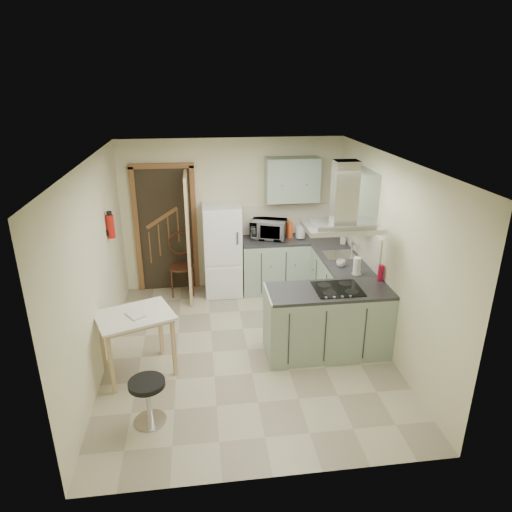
{
  "coord_description": "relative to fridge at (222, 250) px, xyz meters",
  "views": [
    {
      "loc": [
        -0.55,
        -5.16,
        3.36
      ],
      "look_at": [
        0.18,
        0.45,
        1.15
      ],
      "focal_mm": 32.0,
      "sensor_mm": 36.0,
      "label": 1
    }
  ],
  "objects": [
    {
      "name": "hob",
      "position": [
        1.32,
        -1.98,
        0.16
      ],
      "size": [
        0.58,
        0.5,
        0.01
      ],
      "primitive_type": "cube",
      "color": "black",
      "rests_on": "peninsula"
    },
    {
      "name": "wall_cabinet_right",
      "position": [
        1.82,
        -0.95,
        1.1
      ],
      "size": [
        0.35,
        0.9,
        0.7
      ],
      "primitive_type": "cube",
      "color": "#9EB2A0",
      "rests_on": "right_wall"
    },
    {
      "name": "red_bottle",
      "position": [
        1.95,
        -1.79,
        0.26
      ],
      "size": [
        0.09,
        0.09,
        0.21
      ],
      "primitive_type": "cylinder",
      "rotation": [
        0.0,
        0.0,
        -0.17
      ],
      "color": "maroon",
      "rests_on": "peninsula"
    },
    {
      "name": "splashback",
      "position": [
        1.16,
        0.29,
        0.4
      ],
      "size": [
        1.68,
        0.02,
        0.5
      ],
      "primitive_type": "cube",
      "color": "beige",
      "rests_on": "counter_back"
    },
    {
      "name": "paper_towel",
      "position": [
        1.71,
        -1.56,
        0.28
      ],
      "size": [
        0.12,
        0.12,
        0.25
      ],
      "primitive_type": "cylinder",
      "rotation": [
        0.0,
        0.0,
        -0.28
      ],
      "color": "white",
      "rests_on": "counter_right"
    },
    {
      "name": "fridge",
      "position": [
        0.0,
        0.0,
        0.0
      ],
      "size": [
        0.6,
        0.6,
        1.5
      ],
      "primitive_type": "cube",
      "color": "white",
      "rests_on": "floor"
    },
    {
      "name": "right_wall",
      "position": [
        2.0,
        -1.8,
        0.5
      ],
      "size": [
        0.0,
        4.2,
        4.2
      ],
      "primitive_type": "plane",
      "rotation": [
        1.57,
        0.0,
        -1.57
      ],
      "color": "beige",
      "rests_on": "floor"
    },
    {
      "name": "cup",
      "position": [
        1.58,
        -1.27,
        0.2
      ],
      "size": [
        0.16,
        0.16,
        0.1
      ],
      "primitive_type": "imported",
      "rotation": [
        0.0,
        0.0,
        0.42
      ],
      "color": "silver",
      "rests_on": "counter_right"
    },
    {
      "name": "floor",
      "position": [
        0.2,
        -1.8,
        -0.75
      ],
      "size": [
        4.2,
        4.2,
        0.0
      ],
      "primitive_type": "plane",
      "color": "tan",
      "rests_on": "ground"
    },
    {
      "name": "ceiling",
      "position": [
        0.2,
        -1.8,
        1.75
      ],
      "size": [
        4.2,
        4.2,
        0.0
      ],
      "primitive_type": "plane",
      "rotation": [
        3.14,
        0.0,
        0.0
      ],
      "color": "silver",
      "rests_on": "back_wall"
    },
    {
      "name": "drop_leaf_table",
      "position": [
        -1.16,
        -2.12,
        -0.35
      ],
      "size": [
        1.02,
        0.9,
        0.8
      ],
      "primitive_type": "cube",
      "rotation": [
        0.0,
        0.0,
        0.37
      ],
      "color": "tan",
      "rests_on": "floor"
    },
    {
      "name": "extractor_hood",
      "position": [
        1.32,
        -1.98,
        0.97
      ],
      "size": [
        0.9,
        0.55,
        0.1
      ],
      "primitive_type": "cube",
      "color": "silver",
      "rests_on": "ceiling"
    },
    {
      "name": "left_wall",
      "position": [
        -1.6,
        -1.8,
        0.5
      ],
      "size": [
        0.0,
        4.2,
        4.2
      ],
      "primitive_type": "plane",
      "rotation": [
        1.57,
        0.0,
        1.57
      ],
      "color": "beige",
      "rests_on": "floor"
    },
    {
      "name": "sink",
      "position": [
        1.7,
        -0.85,
        0.16
      ],
      "size": [
        0.45,
        0.4,
        0.01
      ],
      "primitive_type": "cube",
      "color": "silver",
      "rests_on": "counter_right"
    },
    {
      "name": "microwave",
      "position": [
        0.77,
        0.06,
        0.3
      ],
      "size": [
        0.65,
        0.55,
        0.31
      ],
      "primitive_type": "imported",
      "rotation": [
        0.0,
        0.0,
        -0.35
      ],
      "color": "black",
      "rests_on": "counter_back"
    },
    {
      "name": "soap_bottle",
      "position": [
        1.9,
        -0.36,
        0.23
      ],
      "size": [
        0.09,
        0.09,
        0.17
      ],
      "primitive_type": "imported",
      "rotation": [
        0.0,
        0.0,
        -0.17
      ],
      "color": "#B9B8C5",
      "rests_on": "counter_right"
    },
    {
      "name": "cereal_box",
      "position": [
        1.11,
        0.1,
        0.28
      ],
      "size": [
        0.11,
        0.19,
        0.26
      ],
      "primitive_type": "cube",
      "rotation": [
        0.0,
        0.0,
        0.24
      ],
      "color": "#E8531B",
      "rests_on": "counter_back"
    },
    {
      "name": "book",
      "position": [
        -1.2,
        -2.19,
        0.1
      ],
      "size": [
        0.27,
        0.29,
        0.1
      ],
      "primitive_type": "imported",
      "rotation": [
        0.0,
        0.0,
        0.6
      ],
      "color": "#9D3436",
      "rests_on": "drop_leaf_table"
    },
    {
      "name": "wall_cabinet_back",
      "position": [
        1.15,
        0.12,
        1.1
      ],
      "size": [
        0.85,
        0.35,
        0.7
      ],
      "primitive_type": "cube",
      "color": "#9EB2A0",
      "rests_on": "back_wall"
    },
    {
      "name": "counter_back",
      "position": [
        0.86,
        0.0,
        -0.3
      ],
      "size": [
        1.08,
        0.6,
        0.9
      ],
      "primitive_type": "cube",
      "color": "#9EB2A0",
      "rests_on": "floor"
    },
    {
      "name": "doorway",
      "position": [
        -0.9,
        0.27,
        0.3
      ],
      "size": [
        1.1,
        0.12,
        2.1
      ],
      "primitive_type": "cube",
      "color": "brown",
      "rests_on": "floor"
    },
    {
      "name": "peninsula",
      "position": [
        1.22,
        -1.98,
        -0.3
      ],
      "size": [
        1.55,
        0.65,
        0.9
      ],
      "primitive_type": "cube",
      "color": "#9EB2A0",
      "rests_on": "floor"
    },
    {
      "name": "back_wall",
      "position": [
        0.2,
        0.3,
        0.5
      ],
      "size": [
        3.6,
        0.0,
        3.6
      ],
      "primitive_type": "plane",
      "rotation": [
        1.57,
        0.0,
        0.0
      ],
      "color": "beige",
      "rests_on": "floor"
    },
    {
      "name": "fire_extinguisher",
      "position": [
        -1.54,
        -0.9,
        0.75
      ],
      "size": [
        0.1,
        0.1,
        0.32
      ],
      "primitive_type": "cylinder",
      "color": "#B2140F",
      "rests_on": "left_wall"
    },
    {
      "name": "stool",
      "position": [
        -0.96,
        -3.02,
        -0.5
      ],
      "size": [
        0.46,
        0.46,
        0.5
      ],
      "primitive_type": "cylinder",
      "rotation": [
        0.0,
        0.0,
        0.27
      ],
      "color": "black",
      "rests_on": "floor"
    },
    {
      "name": "counter_right",
      "position": [
        1.7,
        -0.68,
        -0.3
      ],
      "size": [
        0.6,
        1.95,
        0.9
      ],
      "primitive_type": "cube",
      "color": "#9EB2A0",
      "rests_on": "floor"
    },
    {
      "name": "bentwood_chair",
      "position": [
        -0.68,
        0.04,
        -0.28
      ],
      "size": [
        0.44,
        0.44,
        0.93
      ],
      "primitive_type": "cube",
      "rotation": [
        0.0,
        0.0,
        0.05
      ],
      "color": "#53221B",
      "rests_on": "floor"
    },
    {
      "name": "kettle",
      "position": [
        1.28,
        -0.03,
        0.26
      ],
      "size": [
        0.17,
        0.17,
        0.23
      ],
      "primitive_type": "cylinder",
      "rotation": [
        0.0,
        0.0,
        0.13
      ],
      "color": "silver",
      "rests_on": "counter_back"
    }
  ]
}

